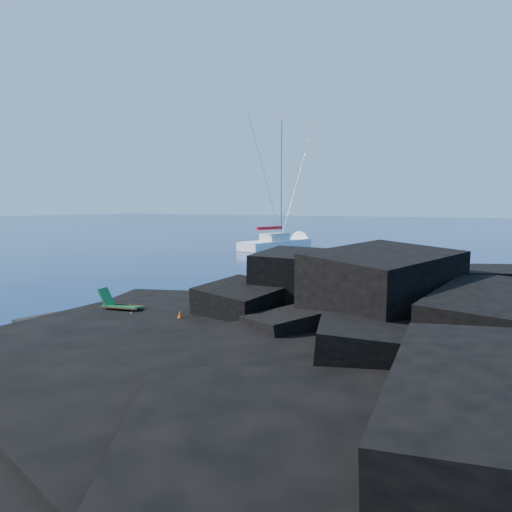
% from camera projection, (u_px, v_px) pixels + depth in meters
% --- Properties ---
extents(ground, '(400.00, 400.00, 0.00)m').
position_uv_depth(ground, '(56.00, 319.00, 22.26)').
color(ground, '#030D33').
rests_on(ground, ground).
extents(headland, '(24.00, 24.00, 3.60)m').
position_uv_depth(headland, '(358.00, 346.00, 17.90)').
color(headland, black).
rests_on(headland, ground).
extents(beach, '(9.08, 6.86, 0.70)m').
position_uv_depth(beach, '(136.00, 329.00, 20.29)').
color(beach, black).
rests_on(beach, ground).
extents(surf_foam, '(10.00, 8.00, 0.06)m').
position_uv_depth(surf_foam, '(213.00, 311.00, 23.82)').
color(surf_foam, white).
rests_on(surf_foam, ground).
extents(sailboat, '(4.99, 14.39, 14.79)m').
position_uv_depth(sailboat, '(278.00, 249.00, 57.67)').
color(sailboat, white).
rests_on(sailboat, ground).
extents(deck_chair, '(1.96, 1.23, 1.25)m').
position_uv_depth(deck_chair, '(123.00, 301.00, 21.19)').
color(deck_chair, '#186F34').
rests_on(deck_chair, beach).
extents(towel, '(1.86, 0.96, 0.05)m').
position_uv_depth(towel, '(124.00, 318.00, 20.77)').
color(towel, silver).
rests_on(towel, beach).
extents(sunbather, '(1.75, 0.55, 0.25)m').
position_uv_depth(sunbather, '(124.00, 314.00, 20.76)').
color(sunbather, '#E2A476').
rests_on(sunbather, towel).
extents(marker_cone, '(0.39, 0.39, 0.57)m').
position_uv_depth(marker_cone, '(180.00, 318.00, 19.58)').
color(marker_cone, '#FC480D').
rests_on(marker_cone, beach).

